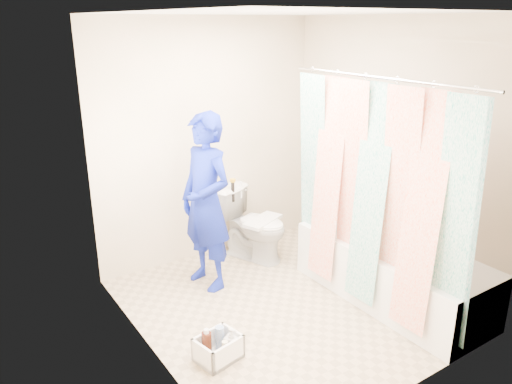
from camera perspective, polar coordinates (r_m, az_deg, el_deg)
floor at (r=4.46m, az=3.27°, el=-12.77°), size 2.60×2.60×0.00m
ceiling at (r=3.80m, az=3.98°, el=19.77°), size 2.40×2.60×0.02m
wall_back at (r=5.02m, az=-5.50°, el=5.71°), size 2.40×0.02×2.40m
wall_front at (r=3.10m, az=18.37°, el=-3.74°), size 2.40×0.02×2.40m
wall_left at (r=3.40m, az=-12.69°, el=-1.17°), size 0.02×2.60×2.40m
wall_right at (r=4.77m, az=15.16°, el=4.42°), size 0.02×2.60×2.40m
bathtub at (r=4.58m, az=15.23°, el=-8.69°), size 0.70×1.75×0.50m
curtain_rod at (r=3.86m, az=14.09°, el=12.55°), size 0.02×1.90×0.02m
shower_curtain at (r=4.06m, az=13.05°, el=-0.58°), size 0.06×1.75×1.80m
toilet at (r=5.13m, az=-0.31°, el=-3.68°), size 0.65×0.82×0.74m
tank_lid at (r=5.04m, az=0.80°, el=-3.30°), size 0.49×0.35×0.03m
tank_internals at (r=5.08m, az=-2.42°, el=0.37°), size 0.17×0.10×0.24m
plumber at (r=4.47m, az=-5.72°, el=-1.20°), size 0.48×0.65×1.62m
cleaning_caddy at (r=3.81m, az=-4.21°, el=-17.38°), size 0.35×0.30×0.24m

